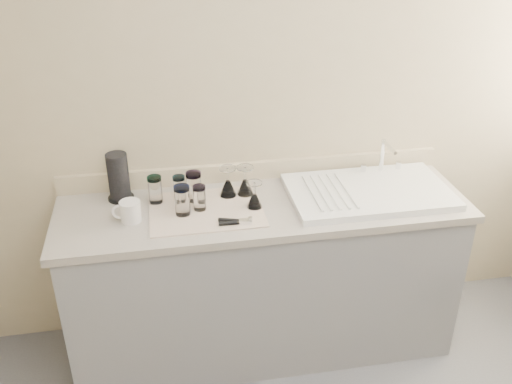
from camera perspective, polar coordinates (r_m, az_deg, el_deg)
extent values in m
cube|color=tan|center=(2.97, -0.30, 7.50)|extent=(3.50, 0.04, 2.50)
cube|color=slate|center=(3.11, 0.71, -8.77)|extent=(2.00, 0.60, 0.86)
cube|color=gray|center=(2.86, 0.77, -1.57)|extent=(2.06, 0.62, 0.04)
cube|color=white|center=(2.99, 11.19, 0.03)|extent=(0.82, 0.50, 0.03)
cylinder|color=silver|center=(3.15, 12.50, 3.66)|extent=(0.02, 0.02, 0.18)
cylinder|color=silver|center=(3.06, 13.20, 4.40)|extent=(0.02, 0.16, 0.02)
cylinder|color=silver|center=(3.15, 10.68, 2.39)|extent=(0.03, 0.03, 0.04)
cylinder|color=silver|center=(3.22, 14.02, 2.63)|extent=(0.03, 0.03, 0.04)
cube|color=silver|center=(2.80, -5.02, -1.80)|extent=(0.55, 0.42, 0.01)
cylinder|color=white|center=(2.87, -10.04, 0.10)|extent=(0.07, 0.07, 0.12)
cylinder|color=#1C986F|center=(2.84, -10.16, 1.34)|extent=(0.07, 0.07, 0.02)
cylinder|color=white|center=(2.89, -7.67, 0.31)|extent=(0.06, 0.06, 0.11)
cylinder|color=teal|center=(2.86, -7.75, 1.41)|extent=(0.06, 0.06, 0.02)
cylinder|color=white|center=(2.86, -6.21, 0.38)|extent=(0.07, 0.07, 0.13)
cylinder|color=#704098|center=(2.82, -6.29, 1.75)|extent=(0.08, 0.08, 0.02)
cylinder|color=white|center=(2.74, -7.37, -1.00)|extent=(0.07, 0.07, 0.13)
cylinder|color=blue|center=(2.71, -7.46, 0.39)|extent=(0.08, 0.08, 0.02)
cylinder|color=white|center=(2.78, -5.67, -0.72)|extent=(0.06, 0.06, 0.11)
cylinder|color=#A783D2|center=(2.75, -5.73, 0.43)|extent=(0.06, 0.06, 0.02)
cone|color=white|center=(2.90, -2.82, 0.41)|extent=(0.09, 0.09, 0.08)
cylinder|color=white|center=(2.87, -2.86, 1.70)|extent=(0.01, 0.01, 0.07)
cylinder|color=white|center=(2.85, -2.87, 2.36)|extent=(0.09, 0.09, 0.01)
cone|color=white|center=(2.91, -1.08, 0.53)|extent=(0.09, 0.09, 0.08)
cylinder|color=white|center=(2.88, -1.10, 1.80)|extent=(0.01, 0.01, 0.06)
cylinder|color=white|center=(2.86, -1.10, 2.45)|extent=(0.09, 0.09, 0.01)
cone|color=white|center=(2.79, -0.15, -0.85)|extent=(0.08, 0.08, 0.07)
cylinder|color=white|center=(2.76, -0.16, 0.31)|extent=(0.01, 0.01, 0.06)
cylinder|color=white|center=(2.75, -0.16, 0.91)|extent=(0.08, 0.08, 0.01)
cube|color=silver|center=(2.67, -1.05, -2.98)|extent=(0.07, 0.04, 0.02)
cylinder|color=black|center=(2.66, -2.44, -3.10)|extent=(0.12, 0.02, 0.02)
cylinder|color=black|center=(2.68, -2.51, -2.86)|extent=(0.12, 0.06, 0.02)
cylinder|color=white|center=(2.75, -12.43, -1.89)|extent=(0.11, 0.11, 0.10)
torus|color=white|center=(2.76, -13.47, -1.94)|extent=(0.08, 0.02, 0.08)
cylinder|color=black|center=(2.98, -13.33, -0.56)|extent=(0.13, 0.13, 0.01)
cylinder|color=black|center=(2.92, -13.60, 1.57)|extent=(0.11, 0.11, 0.24)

